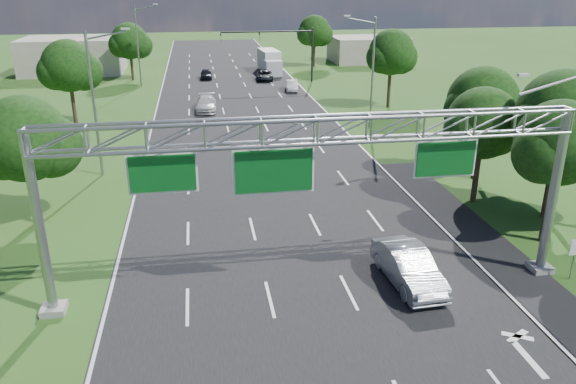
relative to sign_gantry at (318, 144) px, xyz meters
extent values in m
plane|color=#2D4E17|center=(-0.33, 18.00, -6.89)|extent=(220.00, 220.00, 0.00)
cube|color=black|center=(-0.33, 18.00, -6.89)|extent=(18.00, 180.00, 0.02)
cube|color=black|center=(9.87, 2.00, -6.89)|extent=(3.00, 30.00, 0.02)
cube|color=gray|center=(11.17, 0.00, -6.74)|extent=(1.00, 1.00, 0.30)
cylinder|color=gray|center=(11.17, 0.00, -2.89)|extent=(0.44, 0.44, 8.00)
cube|color=gray|center=(-11.33, 0.00, -6.74)|extent=(1.00, 1.00, 0.30)
cylinder|color=gray|center=(-11.33, 0.00, -2.89)|extent=(0.40, 0.40, 8.00)
cylinder|color=gray|center=(9.97, 0.00, 2.11)|extent=(2.54, 0.12, 0.79)
cube|color=beige|center=(8.77, 0.00, 2.61)|extent=(0.50, 0.22, 0.12)
cube|color=white|center=(-6.33, -0.02, -0.89)|extent=(2.80, 0.05, 1.70)
cube|color=#094F1A|center=(-6.33, -0.08, -0.89)|extent=(2.62, 0.05, 1.52)
cube|color=white|center=(-1.83, -0.02, -1.04)|extent=(3.40, 0.05, 2.00)
cube|color=#094F1A|center=(-1.83, -0.08, -1.04)|extent=(3.22, 0.05, 1.82)
cube|color=white|center=(5.67, -0.02, -0.89)|extent=(2.80, 0.05, 1.70)
cube|color=#094F1A|center=(5.67, -0.08, -0.89)|extent=(2.62, 0.05, 1.52)
cylinder|color=gray|center=(12.07, -1.00, -5.89)|extent=(0.06, 0.06, 2.00)
cube|color=white|center=(12.07, -1.03, -5.19)|extent=(0.60, 0.04, 0.80)
cylinder|color=black|center=(10.67, 53.00, -3.39)|extent=(0.24, 0.24, 7.00)
cylinder|color=black|center=(4.67, 53.00, -0.29)|extent=(12.00, 0.18, 0.18)
imported|color=black|center=(-1.33, 53.00, -0.84)|extent=(0.18, 0.22, 1.10)
imported|color=black|center=(3.67, 53.00, -0.84)|extent=(0.18, 0.22, 1.10)
imported|color=black|center=(8.67, 53.00, -0.84)|extent=(0.18, 0.22, 1.10)
cylinder|color=gray|center=(-11.83, 18.00, -1.89)|extent=(0.20, 0.20, 10.00)
cylinder|color=gray|center=(-10.53, 18.00, 2.81)|extent=(2.78, 0.12, 0.60)
cube|color=beige|center=(-9.23, 18.00, 3.21)|extent=(0.55, 0.22, 0.12)
cylinder|color=gray|center=(-11.83, 53.00, -1.89)|extent=(0.20, 0.20, 10.00)
cylinder|color=gray|center=(-10.53, 53.00, 2.81)|extent=(2.78, 0.12, 0.60)
cube|color=beige|center=(-9.23, 53.00, 3.21)|extent=(0.55, 0.22, 0.12)
cylinder|color=gray|center=(11.17, 28.00, -1.89)|extent=(0.20, 0.20, 10.00)
cylinder|color=gray|center=(9.87, 28.00, 2.81)|extent=(2.78, 0.12, 0.60)
cube|color=beige|center=(8.57, 28.00, 3.21)|extent=(0.55, 0.22, 0.12)
cylinder|color=#2D2116|center=(13.17, 3.00, -5.02)|extent=(0.36, 0.36, 3.74)
sphere|color=black|center=(13.17, 3.00, -1.39)|extent=(4.40, 4.40, 4.40)
sphere|color=black|center=(14.27, 3.40, -1.94)|extent=(3.30, 3.30, 3.30)
sphere|color=black|center=(12.18, 2.70, -1.83)|extent=(3.08, 3.08, 3.08)
cylinder|color=#2D2116|center=(15.17, 6.00, -4.80)|extent=(0.36, 0.36, 4.18)
sphere|color=black|center=(15.17, 6.00, -0.71)|extent=(5.00, 5.00, 5.00)
sphere|color=black|center=(16.42, 6.40, -1.34)|extent=(3.75, 3.75, 3.75)
sphere|color=black|center=(14.04, 5.70, -1.21)|extent=(3.50, 3.50, 3.50)
cylinder|color=#2D2116|center=(12.17, 9.00, -5.24)|extent=(0.36, 0.36, 3.30)
sphere|color=black|center=(12.17, 9.00, -1.83)|extent=(4.40, 4.40, 4.40)
sphere|color=black|center=(13.27, 9.40, -2.38)|extent=(3.30, 3.30, 3.30)
sphere|color=black|center=(11.18, 8.70, -2.27)|extent=(3.08, 3.08, 3.08)
cylinder|color=#2D2116|center=(14.17, 13.00, -5.13)|extent=(0.36, 0.36, 3.52)
sphere|color=black|center=(14.17, 13.00, -1.45)|extent=(4.80, 4.80, 4.80)
sphere|color=black|center=(15.37, 13.40, -2.05)|extent=(3.60, 3.60, 3.60)
sphere|color=black|center=(13.09, 12.70, -1.93)|extent=(3.36, 3.36, 3.36)
cylinder|color=#2D2116|center=(-14.33, 10.00, -5.35)|extent=(0.36, 0.36, 3.08)
sphere|color=black|center=(-14.33, 10.00, -1.89)|extent=(4.80, 4.80, 4.80)
sphere|color=black|center=(-13.13, 10.40, -2.49)|extent=(3.60, 3.60, 3.60)
sphere|color=black|center=(-15.41, 9.70, -2.37)|extent=(3.36, 3.36, 3.36)
cylinder|color=#2D2116|center=(-16.33, 33.00, -5.02)|extent=(0.36, 0.36, 3.74)
sphere|color=black|center=(-16.33, 33.00, -1.23)|extent=(4.80, 4.80, 4.80)
sphere|color=black|center=(-15.13, 33.40, -1.83)|extent=(3.60, 3.60, 3.60)
sphere|color=black|center=(-17.41, 32.70, -1.71)|extent=(3.36, 3.36, 3.36)
cylinder|color=#2D2116|center=(-13.33, 58.00, -5.24)|extent=(0.36, 0.36, 3.30)
sphere|color=black|center=(-13.33, 58.00, -1.67)|extent=(4.80, 4.80, 4.80)
sphere|color=black|center=(-12.13, 58.40, -2.27)|extent=(3.60, 3.60, 3.60)
sphere|color=black|center=(-14.41, 57.70, -2.15)|extent=(3.36, 3.36, 3.36)
cylinder|color=#2D2116|center=(15.67, 36.00, -4.91)|extent=(0.36, 0.36, 3.96)
sphere|color=black|center=(15.67, 36.00, -1.01)|extent=(4.80, 4.80, 4.80)
sphere|color=black|center=(16.87, 36.40, -1.61)|extent=(3.60, 3.60, 3.60)
sphere|color=black|center=(14.59, 35.70, -1.49)|extent=(3.36, 3.36, 3.36)
cylinder|color=#2D2116|center=(13.67, 66.00, -5.13)|extent=(0.36, 0.36, 3.52)
sphere|color=black|center=(13.67, 66.00, -1.45)|extent=(4.80, 4.80, 4.80)
sphere|color=black|center=(14.87, 66.40, -2.05)|extent=(3.60, 3.60, 3.60)
sphere|color=black|center=(12.59, 65.70, -1.93)|extent=(3.36, 3.36, 3.36)
cube|color=gray|center=(-22.33, 66.00, -4.39)|extent=(14.00, 10.00, 5.00)
cube|color=gray|center=(23.67, 70.00, -4.89)|extent=(12.00, 9.00, 4.00)
imported|color=#A5AAB0|center=(4.39, -0.09, -6.04)|extent=(2.14, 5.26, 1.70)
imported|color=beige|center=(-3.90, 37.46, -6.14)|extent=(2.36, 5.25, 1.49)
imported|color=black|center=(4.47, 54.90, -6.24)|extent=(2.50, 4.86, 1.31)
imported|color=black|center=(-3.37, 57.38, -6.24)|extent=(1.60, 3.85, 1.30)
imported|color=silver|center=(6.91, 47.02, -6.25)|extent=(1.83, 4.06, 1.29)
cube|color=silver|center=(6.09, 62.42, -5.24)|extent=(2.93, 6.21, 3.01)
cube|color=silver|center=(6.09, 58.20, -5.79)|extent=(2.49, 2.40, 2.21)
cylinder|color=black|center=(4.99, 58.40, -6.39)|extent=(0.35, 1.00, 1.00)
cylinder|color=black|center=(7.19, 58.40, -6.39)|extent=(0.35, 1.00, 1.00)
cylinder|color=black|center=(4.99, 64.42, -6.39)|extent=(0.35, 1.00, 1.00)
cylinder|color=black|center=(7.19, 64.42, -6.39)|extent=(0.35, 1.00, 1.00)
camera|label=1|loc=(-4.79, -21.77, 6.49)|focal=35.00mm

